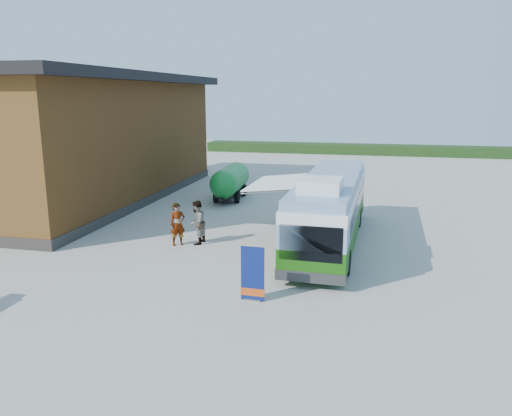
% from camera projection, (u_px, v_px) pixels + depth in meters
% --- Properties ---
extents(ground, '(100.00, 100.00, 0.00)m').
position_uv_depth(ground, '(203.00, 264.00, 18.96)').
color(ground, '#BCB7AD').
rests_on(ground, ground).
extents(barn, '(9.60, 21.20, 7.50)m').
position_uv_depth(barn, '(90.00, 140.00, 29.96)').
color(barn, brown).
rests_on(barn, ground).
extents(hedge, '(40.00, 3.00, 1.00)m').
position_uv_depth(hedge, '(390.00, 150.00, 53.19)').
color(hedge, '#264419').
rests_on(hedge, ground).
extents(bus, '(2.67, 11.10, 3.39)m').
position_uv_depth(bus, '(330.00, 207.00, 21.09)').
color(bus, '#1B6611').
rests_on(bus, ground).
extents(awning, '(2.63, 4.15, 0.51)m').
position_uv_depth(awning, '(284.00, 185.00, 21.53)').
color(awning, white).
rests_on(awning, ground).
extents(banner, '(0.76, 0.20, 1.76)m').
position_uv_depth(banner, '(253.00, 279.00, 15.40)').
color(banner, navy).
rests_on(banner, ground).
extents(person_a, '(0.79, 0.76, 1.83)m').
position_uv_depth(person_a, '(177.00, 224.00, 21.10)').
color(person_a, '#999999').
rests_on(person_a, ground).
extents(person_b, '(0.82, 1.00, 1.89)m').
position_uv_depth(person_b, '(197.00, 222.00, 21.27)').
color(person_b, '#999999').
rests_on(person_b, ground).
extents(slurry_tanker, '(1.86, 5.53, 2.04)m').
position_uv_depth(slurry_tanker, '(230.00, 180.00, 30.40)').
color(slurry_tanker, '#17822F').
rests_on(slurry_tanker, ground).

